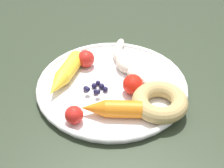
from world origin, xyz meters
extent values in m
cube|color=#27301F|center=(0.00, 0.00, 0.72)|extent=(0.92, 0.96, 0.03)
cube|color=#282F25|center=(0.40, -0.42, 0.35)|extent=(0.05, 0.05, 0.70)
cylinder|color=silver|center=(0.05, -0.02, 0.74)|extent=(0.30, 0.30, 0.01)
torus|color=silver|center=(0.05, -0.02, 0.74)|extent=(0.31, 0.31, 0.01)
ellipsoid|color=beige|center=(0.04, -0.16, 0.75)|extent=(0.03, 0.05, 0.02)
ellipsoid|color=beige|center=(0.04, -0.12, 0.75)|extent=(0.03, 0.05, 0.02)
ellipsoid|color=beige|center=(0.03, -0.07, 0.76)|extent=(0.05, 0.06, 0.03)
ellipsoid|color=beige|center=(0.00, -0.04, 0.75)|extent=(0.05, 0.05, 0.02)
ellipsoid|color=beige|center=(-0.03, -0.01, 0.75)|extent=(0.06, 0.04, 0.02)
cylinder|color=orange|center=(0.02, 0.07, 0.76)|extent=(0.07, 0.03, 0.03)
cone|color=orange|center=(0.08, 0.07, 0.76)|extent=(0.04, 0.03, 0.03)
cylinder|color=yellow|center=(0.14, -0.06, 0.76)|extent=(0.05, 0.09, 0.03)
cone|color=yellow|center=(0.16, 0.01, 0.76)|extent=(0.05, 0.06, 0.03)
torus|color=tan|center=(-0.04, 0.04, 0.76)|extent=(0.11, 0.11, 0.03)
sphere|color=#191638|center=(0.07, -0.01, 0.75)|extent=(0.01, 0.01, 0.01)
sphere|color=#191638|center=(0.08, 0.01, 0.75)|extent=(0.01, 0.01, 0.01)
sphere|color=#191638|center=(0.09, -0.01, 0.75)|extent=(0.01, 0.01, 0.01)
sphere|color=#191638|center=(0.06, 0.00, 0.75)|extent=(0.01, 0.01, 0.01)
sphere|color=#191638|center=(0.10, 0.00, 0.75)|extent=(0.01, 0.01, 0.01)
sphere|color=#191638|center=(0.08, -0.02, 0.75)|extent=(0.01, 0.01, 0.01)
sphere|color=#191638|center=(0.10, 0.01, 0.76)|extent=(0.01, 0.01, 0.01)
sphere|color=#191638|center=(0.08, 0.02, 0.76)|extent=(0.01, 0.01, 0.01)
sphere|color=red|center=(0.11, -0.08, 0.76)|extent=(0.04, 0.04, 0.04)
sphere|color=red|center=(0.01, 0.00, 0.76)|extent=(0.04, 0.04, 0.04)
sphere|color=red|center=(0.11, 0.09, 0.76)|extent=(0.03, 0.03, 0.03)
camera|label=1|loc=(0.02, 0.47, 1.15)|focal=49.66mm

